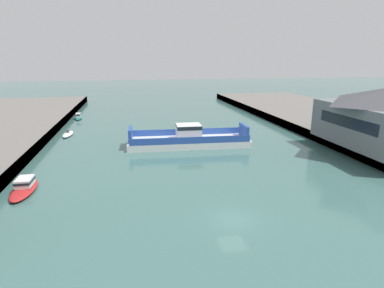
{
  "coord_description": "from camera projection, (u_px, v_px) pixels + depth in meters",
  "views": [
    {
      "loc": [
        -8.74,
        -25.2,
        14.25
      ],
      "look_at": [
        0.0,
        19.6,
        2.0
      ],
      "focal_mm": 29.91,
      "sensor_mm": 36.0,
      "label": 1
    }
  ],
  "objects": [
    {
      "name": "moored_boat_near_right",
      "position": [
        24.0,
        187.0,
        35.26
      ],
      "size": [
        2.32,
        6.68,
        1.45
      ],
      "color": "red",
      "rests_on": "ground"
    },
    {
      "name": "ground_plane",
      "position": [
        233.0,
        220.0,
        29.2
      ],
      "size": [
        400.0,
        400.0,
        0.0
      ],
      "primitive_type": "plane",
      "color": "#3D6660"
    },
    {
      "name": "chain_ferry",
      "position": [
        189.0,
        139.0,
        53.82
      ],
      "size": [
        20.5,
        7.34,
        3.61
      ],
      "color": "silver",
      "rests_on": "ground"
    },
    {
      "name": "moored_boat_mid_left",
      "position": [
        68.0,
        134.0,
        60.9
      ],
      "size": [
        1.87,
        5.52,
        1.09
      ],
      "color": "white",
      "rests_on": "ground"
    },
    {
      "name": "moored_boat_near_left",
      "position": [
        79.0,
        117.0,
        77.42
      ],
      "size": [
        1.62,
        4.84,
        1.5
      ],
      "color": "#237075",
      "rests_on": "ground"
    }
  ]
}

